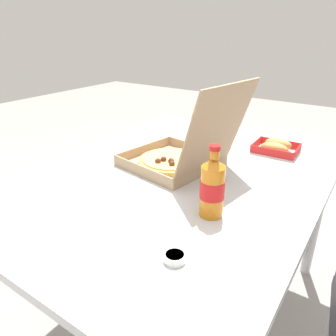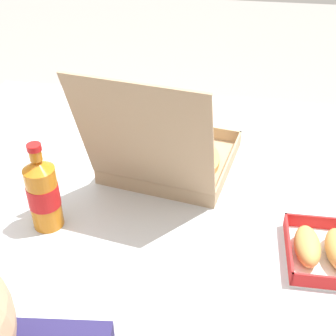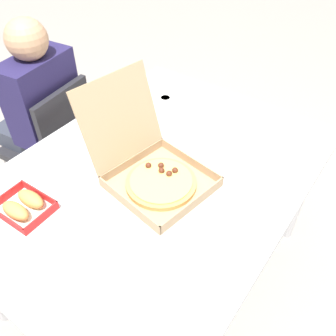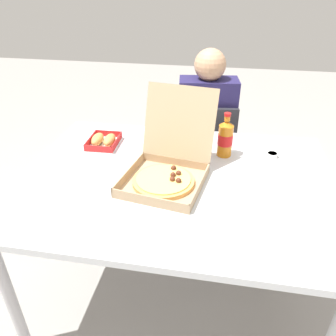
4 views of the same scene
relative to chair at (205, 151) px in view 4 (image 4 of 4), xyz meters
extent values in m
plane|color=gray|center=(-0.08, -0.76, -0.48)|extent=(10.00, 10.00, 0.00)
cube|color=silver|center=(-0.08, -0.76, 0.24)|extent=(1.41, 1.05, 0.03)
cylinder|color=#B7B7BC|center=(-0.71, -1.22, -0.12)|extent=(0.05, 0.05, 0.71)
cylinder|color=#B7B7BC|center=(-0.71, -0.31, -0.12)|extent=(0.05, 0.05, 0.71)
cylinder|color=#B7B7BC|center=(0.56, -0.31, -0.12)|extent=(0.05, 0.05, 0.71)
cube|color=#232328|center=(-0.01, 0.06, -0.05)|extent=(0.45, 0.45, 0.04)
cube|color=#232328|center=(0.02, -0.12, 0.16)|extent=(0.36, 0.08, 0.38)
cylinder|color=#B2B2B7|center=(0.14, 0.25, -0.26)|extent=(0.03, 0.03, 0.43)
cylinder|color=#B2B2B7|center=(-0.20, 0.21, -0.26)|extent=(0.03, 0.03, 0.43)
cylinder|color=#B2B2B7|center=(0.18, -0.08, -0.26)|extent=(0.03, 0.03, 0.43)
cylinder|color=#B2B2B7|center=(-0.16, -0.13, -0.26)|extent=(0.03, 0.03, 0.43)
cylinder|color=#333847|center=(0.06, 0.22, -0.25)|extent=(0.09, 0.09, 0.45)
cylinder|color=#333847|center=(-0.12, 0.20, -0.25)|extent=(0.09, 0.09, 0.45)
cube|color=#333847|center=(0.07, 0.17, 0.02)|extent=(0.15, 0.31, 0.10)
cube|color=#333847|center=(-0.11, 0.15, 0.02)|extent=(0.15, 0.31, 0.10)
cube|color=#231E4C|center=(0.00, 0.00, 0.28)|extent=(0.38, 0.22, 0.42)
sphere|color=tan|center=(0.00, 0.00, 0.58)|extent=(0.19, 0.19, 0.19)
cube|color=tan|center=(-0.13, -0.83, 0.26)|extent=(0.38, 0.38, 0.01)
cube|color=tan|center=(-0.15, -0.99, 0.28)|extent=(0.33, 0.06, 0.04)
cube|color=tan|center=(-0.29, -0.80, 0.28)|extent=(0.06, 0.33, 0.04)
cube|color=tan|center=(0.03, -0.85, 0.28)|extent=(0.06, 0.33, 0.04)
cube|color=tan|center=(-0.10, -0.67, 0.28)|extent=(0.33, 0.06, 0.04)
cube|color=tan|center=(-0.09, -0.61, 0.46)|extent=(0.34, 0.16, 0.32)
cylinder|color=tan|center=(-0.13, -0.83, 0.27)|extent=(0.27, 0.27, 0.02)
cylinder|color=#EAC666|center=(-0.13, -0.83, 0.29)|extent=(0.24, 0.24, 0.01)
sphere|color=#562819|center=(-0.09, -0.80, 0.29)|extent=(0.02, 0.02, 0.02)
sphere|color=#562819|center=(-0.09, -0.83, 0.29)|extent=(0.02, 0.02, 0.02)
sphere|color=#562819|center=(-0.06, -0.84, 0.29)|extent=(0.02, 0.02, 0.02)
sphere|color=#562819|center=(-0.07, -0.78, 0.29)|extent=(0.02, 0.02, 0.02)
sphere|color=#562819|center=(-0.10, -0.74, 0.29)|extent=(0.02, 0.02, 0.02)
cube|color=white|center=(-0.51, -0.51, 0.26)|extent=(0.16, 0.19, 0.00)
cube|color=red|center=(-0.51, -0.60, 0.28)|extent=(0.15, 0.01, 0.03)
cube|color=red|center=(-0.51, -0.42, 0.28)|extent=(0.15, 0.01, 0.03)
cube|color=red|center=(-0.58, -0.51, 0.28)|extent=(0.01, 0.19, 0.03)
cube|color=red|center=(-0.44, -0.51, 0.28)|extent=(0.01, 0.19, 0.03)
ellipsoid|color=tan|center=(-0.54, -0.51, 0.29)|extent=(0.06, 0.12, 0.05)
ellipsoid|color=tan|center=(-0.48, -0.51, 0.29)|extent=(0.06, 0.12, 0.05)
cylinder|color=orange|center=(0.12, -0.51, 0.34)|extent=(0.07, 0.07, 0.16)
cone|color=orange|center=(0.12, -0.51, 0.43)|extent=(0.07, 0.07, 0.02)
cylinder|color=orange|center=(0.12, -0.51, 0.46)|extent=(0.03, 0.03, 0.02)
cylinder|color=red|center=(0.12, -0.51, 0.48)|extent=(0.03, 0.03, 0.01)
cylinder|color=red|center=(0.12, -0.51, 0.35)|extent=(0.07, 0.07, 0.06)
cube|color=white|center=(-0.53, -0.78, 0.26)|extent=(0.24, 0.19, 0.00)
cylinder|color=white|center=(0.36, -0.49, 0.27)|extent=(0.06, 0.06, 0.02)
cylinder|color=#DBBC66|center=(0.36, -0.49, 0.27)|extent=(0.05, 0.05, 0.01)
camera|label=1|loc=(0.89, -0.15, 0.79)|focal=34.26mm
camera|label=2|loc=(-0.30, 0.23, 0.98)|focal=47.54mm
camera|label=3|loc=(-0.88, -1.40, 1.23)|focal=38.32mm
camera|label=4|loc=(0.10, -2.00, 1.06)|focal=35.38mm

